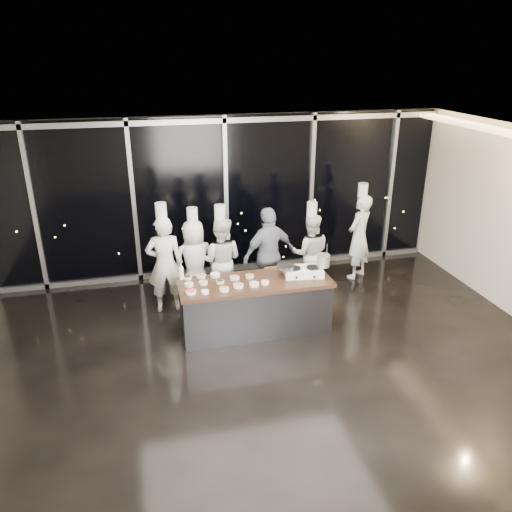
{
  "coord_description": "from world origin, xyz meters",
  "views": [
    {
      "loc": [
        -1.69,
        -6.14,
        4.33
      ],
      "look_at": [
        0.09,
        1.2,
        1.2
      ],
      "focal_mm": 35.0,
      "sensor_mm": 36.0,
      "label": 1
    }
  ],
  "objects_px": {
    "demo_counter": "(255,306)",
    "stove": "(303,271)",
    "chef_far_left": "(165,263)",
    "chef_center": "(221,260)",
    "guest": "(269,255)",
    "stock_pot": "(323,260)",
    "frying_pan": "(285,267)",
    "chef_right": "(310,252)",
    "chef_left": "(195,261)",
    "chef_side": "(359,236)"
  },
  "relations": [
    {
      "from": "chef_left",
      "to": "chef_center",
      "type": "relative_size",
      "value": 0.98
    },
    {
      "from": "chef_left",
      "to": "demo_counter",
      "type": "bearing_deg",
      "value": 113.95
    },
    {
      "from": "frying_pan",
      "to": "stock_pot",
      "type": "bearing_deg",
      "value": 1.79
    },
    {
      "from": "stove",
      "to": "stock_pot",
      "type": "height_order",
      "value": "stock_pot"
    },
    {
      "from": "stock_pot",
      "to": "chef_side",
      "type": "distance_m",
      "value": 2.1
    },
    {
      "from": "stove",
      "to": "guest",
      "type": "height_order",
      "value": "guest"
    },
    {
      "from": "chef_far_left",
      "to": "chef_center",
      "type": "distance_m",
      "value": 1.02
    },
    {
      "from": "frying_pan",
      "to": "stock_pot",
      "type": "distance_m",
      "value": 0.64
    },
    {
      "from": "chef_right",
      "to": "chef_left",
      "type": "bearing_deg",
      "value": 13.07
    },
    {
      "from": "stock_pot",
      "to": "chef_center",
      "type": "xyz_separation_m",
      "value": [
        -1.5,
        1.18,
        -0.32
      ]
    },
    {
      "from": "chef_side",
      "to": "chef_right",
      "type": "bearing_deg",
      "value": -18.05
    },
    {
      "from": "stove",
      "to": "frying_pan",
      "type": "xyz_separation_m",
      "value": [
        -0.3,
        0.04,
        0.1
      ]
    },
    {
      "from": "demo_counter",
      "to": "chef_center",
      "type": "distance_m",
      "value": 1.29
    },
    {
      "from": "stock_pot",
      "to": "chef_side",
      "type": "xyz_separation_m",
      "value": [
        1.37,
        1.58,
        -0.26
      ]
    },
    {
      "from": "stove",
      "to": "chef_right",
      "type": "height_order",
      "value": "chef_right"
    },
    {
      "from": "frying_pan",
      "to": "chef_left",
      "type": "relative_size",
      "value": 0.29
    },
    {
      "from": "stove",
      "to": "frying_pan",
      "type": "bearing_deg",
      "value": -179.1
    },
    {
      "from": "chef_left",
      "to": "chef_center",
      "type": "distance_m",
      "value": 0.48
    },
    {
      "from": "stock_pot",
      "to": "chef_right",
      "type": "xyz_separation_m",
      "value": [
        0.21,
        1.22,
        -0.36
      ]
    },
    {
      "from": "frying_pan",
      "to": "chef_center",
      "type": "xyz_separation_m",
      "value": [
        -0.87,
        1.11,
        -0.25
      ]
    },
    {
      "from": "demo_counter",
      "to": "chef_right",
      "type": "xyz_separation_m",
      "value": [
        1.36,
        1.22,
        0.33
      ]
    },
    {
      "from": "stove",
      "to": "stock_pot",
      "type": "distance_m",
      "value": 0.37
    },
    {
      "from": "frying_pan",
      "to": "chef_side",
      "type": "xyz_separation_m",
      "value": [
        2.0,
        1.5,
        -0.18
      ]
    },
    {
      "from": "chef_center",
      "to": "chef_right",
      "type": "relative_size",
      "value": 1.04
    },
    {
      "from": "stove",
      "to": "stock_pot",
      "type": "relative_size",
      "value": 3.3
    },
    {
      "from": "chef_far_left",
      "to": "chef_center",
      "type": "height_order",
      "value": "chef_far_left"
    },
    {
      "from": "chef_center",
      "to": "chef_left",
      "type": "bearing_deg",
      "value": 10.6
    },
    {
      "from": "chef_right",
      "to": "guest",
      "type": "bearing_deg",
      "value": 26.78
    },
    {
      "from": "stove",
      "to": "demo_counter",
      "type": "bearing_deg",
      "value": -168.75
    },
    {
      "from": "stock_pot",
      "to": "chef_side",
      "type": "relative_size",
      "value": 0.1
    },
    {
      "from": "chef_left",
      "to": "chef_far_left",
      "type": "bearing_deg",
      "value": 12.78
    },
    {
      "from": "stock_pot",
      "to": "chef_far_left",
      "type": "xyz_separation_m",
      "value": [
        -2.51,
        1.06,
        -0.24
      ]
    },
    {
      "from": "chef_far_left",
      "to": "stock_pot",
      "type": "bearing_deg",
      "value": 159.22
    },
    {
      "from": "frying_pan",
      "to": "chef_right",
      "type": "bearing_deg",
      "value": 62.36
    },
    {
      "from": "chef_left",
      "to": "chef_right",
      "type": "xyz_separation_m",
      "value": [
        2.18,
        -0.05,
        -0.02
      ]
    },
    {
      "from": "chef_left",
      "to": "stove",
      "type": "bearing_deg",
      "value": 134.28
    },
    {
      "from": "frying_pan",
      "to": "stock_pot",
      "type": "xyz_separation_m",
      "value": [
        0.63,
        -0.08,
        0.08
      ]
    },
    {
      "from": "chef_far_left",
      "to": "chef_right",
      "type": "relative_size",
      "value": 1.12
    },
    {
      "from": "demo_counter",
      "to": "stove",
      "type": "height_order",
      "value": "stove"
    },
    {
      "from": "frying_pan",
      "to": "chef_left",
      "type": "bearing_deg",
      "value": 147.01
    },
    {
      "from": "frying_pan",
      "to": "chef_left",
      "type": "xyz_separation_m",
      "value": [
        -1.34,
        1.2,
        -0.26
      ]
    },
    {
      "from": "demo_counter",
      "to": "chef_center",
      "type": "relative_size",
      "value": 1.33
    },
    {
      "from": "chef_left",
      "to": "guest",
      "type": "xyz_separation_m",
      "value": [
        1.33,
        -0.24,
        0.09
      ]
    },
    {
      "from": "chef_far_left",
      "to": "chef_left",
      "type": "distance_m",
      "value": 0.59
    },
    {
      "from": "demo_counter",
      "to": "chef_far_left",
      "type": "distance_m",
      "value": 1.78
    },
    {
      "from": "chef_center",
      "to": "demo_counter",
      "type": "bearing_deg",
      "value": 127.81
    },
    {
      "from": "chef_center",
      "to": "stock_pot",
      "type": "bearing_deg",
      "value": 163.19
    },
    {
      "from": "demo_counter",
      "to": "stove",
      "type": "bearing_deg",
      "value": 2.53
    },
    {
      "from": "demo_counter",
      "to": "chef_center",
      "type": "bearing_deg",
      "value": 106.38
    },
    {
      "from": "frying_pan",
      "to": "guest",
      "type": "bearing_deg",
      "value": 99.6
    }
  ]
}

